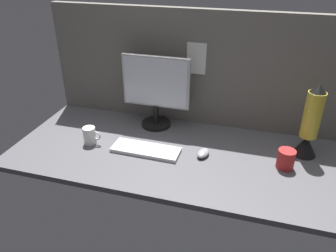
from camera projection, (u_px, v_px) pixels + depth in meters
The scene contains 8 objects.
ground_plane at pixel (179, 153), 180.50cm from camera, with size 180.00×80.00×3.00cm, color #515156.
cubicle_wall_back at pixel (195, 69), 194.93cm from camera, with size 180.00×5.50×68.47cm.
monitor at pixel (156, 89), 194.51cm from camera, with size 40.60×18.00×43.66cm.
keyboard at pixel (146, 150), 178.62cm from camera, with size 37.00×13.00×2.00cm, color silver.
mouse at pixel (203, 153), 174.44cm from camera, with size 5.60×9.60×3.40cm, color #99999E.
mug_red_plastic at pixel (286, 159), 163.58cm from camera, with size 8.63×8.63×9.93cm.
mug_ceramic_white at pixel (90, 136), 184.16cm from camera, with size 10.41×6.93×9.93cm.
lava_lamp at pixel (310, 127), 168.61cm from camera, with size 12.29×12.29×40.23cm.
Camera 1 is at (36.64, -146.89, 98.05)cm, focal length 35.28 mm.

